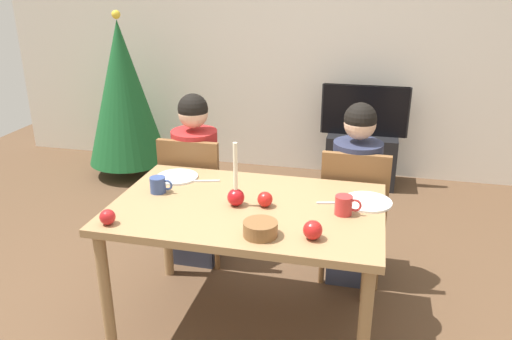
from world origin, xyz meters
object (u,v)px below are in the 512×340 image
at_px(candle_centerpiece, 236,193).
at_px(bowl_walnuts, 260,229).
at_px(dining_table, 247,219).
at_px(tv_stand, 361,159).
at_px(tv, 365,110).
at_px(apple_by_right_mug, 108,217).
at_px(christmas_tree, 123,93).
at_px(chair_right, 353,208).
at_px(apple_near_candle, 265,199).
at_px(person_right_child, 354,197).
at_px(plate_left, 177,177).
at_px(person_left_child, 196,182).
at_px(mug_right, 344,205).
at_px(apple_by_left_plate, 313,230).
at_px(chair_left, 195,192).
at_px(plate_right, 367,202).
at_px(mug_left, 158,185).

bearing_deg(candle_centerpiece, bowl_walnuts, -55.88).
distance_m(dining_table, tv_stand, 2.40).
bearing_deg(tv_stand, tv, 90.00).
xyz_separation_m(tv, apple_by_right_mug, (-1.12, -2.66, 0.08)).
relative_size(dining_table, christmas_tree, 0.89).
bearing_deg(chair_right, apple_near_candle, -125.81).
relative_size(person_right_child, plate_left, 4.80).
distance_m(person_left_child, christmas_tree, 1.85).
xyz_separation_m(person_left_child, tv, (1.04, 1.66, 0.14)).
bearing_deg(person_left_child, person_right_child, 0.00).
bearing_deg(person_right_child, chair_right, -90.00).
bearing_deg(bowl_walnuts, apple_by_right_mug, -175.48).
xyz_separation_m(bowl_walnuts, apple_near_candle, (-0.05, 0.31, 0.01)).
bearing_deg(person_left_child, mug_right, -31.97).
bearing_deg(tv_stand, person_left_child, -122.03).
height_order(tv, apple_by_left_plate, tv).
xyz_separation_m(chair_left, plate_right, (1.12, -0.44, 0.24)).
relative_size(person_right_child, bowl_walnuts, 7.34).
bearing_deg(mug_right, person_right_child, 87.18).
bearing_deg(chair_right, person_left_child, 178.22).
distance_m(plate_right, mug_right, 0.20).
xyz_separation_m(chair_right, bowl_walnuts, (-0.39, -0.91, 0.27)).
relative_size(tv_stand, tv, 0.81).
bearing_deg(tv_stand, chair_right, -89.81).
distance_m(dining_table, plate_right, 0.64).
distance_m(chair_left, apple_by_right_mug, 1.01).
bearing_deg(christmas_tree, dining_table, -49.42).
xyz_separation_m(tv, plate_left, (-1.02, -2.03, 0.05)).
xyz_separation_m(chair_left, mug_left, (0.00, -0.56, 0.28)).
bearing_deg(person_left_child, chair_left, -90.00).
bearing_deg(bowl_walnuts, tv_stand, 81.67).
relative_size(chair_right, apple_near_candle, 11.32).
distance_m(candle_centerpiece, plate_right, 0.69).
height_order(chair_right, apple_by_right_mug, chair_right).
height_order(person_left_child, apple_by_left_plate, person_left_child).
height_order(person_left_child, tv_stand, person_left_child).
relative_size(person_right_child, apple_near_candle, 14.74).
bearing_deg(person_left_child, dining_table, -51.11).
height_order(mug_right, apple_by_right_mug, mug_right).
relative_size(dining_table, chair_left, 1.56).
relative_size(candle_centerpiece, plate_right, 1.32).
relative_size(tv, bowl_walnuts, 4.95).
distance_m(dining_table, chair_right, 0.82).
relative_size(plate_right, apple_near_candle, 3.26).
bearing_deg(mug_right, chair_left, 149.36).
bearing_deg(dining_table, tv_stand, 77.20).
xyz_separation_m(person_right_child, tv, (-0.01, 1.66, 0.14)).
distance_m(tv, christmas_tree, 2.27).
bearing_deg(apple_by_left_plate, tv, 86.78).
height_order(chair_left, tv_stand, chair_left).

